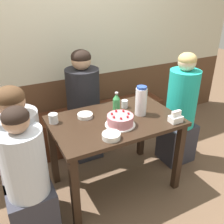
{
  "coord_description": "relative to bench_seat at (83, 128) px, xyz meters",
  "views": [
    {
      "loc": [
        -0.92,
        -1.71,
        1.78
      ],
      "look_at": [
        -0.0,
        0.05,
        0.79
      ],
      "focal_mm": 40.0,
      "sensor_mm": 36.0,
      "label": 1
    }
  ],
  "objects": [
    {
      "name": "ground_plane",
      "position": [
        0.0,
        -0.83,
        -0.23
      ],
      "size": [
        12.0,
        12.0,
        0.0
      ],
      "primitive_type": "plane",
      "color": "brown"
    },
    {
      "name": "back_wall",
      "position": [
        0.0,
        0.22,
        1.02
      ],
      "size": [
        4.8,
        0.04,
        2.5
      ],
      "color": "brown",
      "rests_on": "ground_plane"
    },
    {
      "name": "bench_seat",
      "position": [
        0.0,
        0.0,
        0.0
      ],
      "size": [
        2.14,
        0.38,
        0.45
      ],
      "color": "#472314",
      "rests_on": "ground_plane"
    },
    {
      "name": "dining_table",
      "position": [
        0.0,
        -0.83,
        0.4
      ],
      "size": [
        1.12,
        0.72,
        0.74
      ],
      "color": "black",
      "rests_on": "ground_plane"
    },
    {
      "name": "birthday_cake",
      "position": [
        -0.01,
        -0.94,
        0.56
      ],
      "size": [
        0.26,
        0.26,
        0.11
      ],
      "color": "white",
      "rests_on": "dining_table"
    },
    {
      "name": "water_pitcher",
      "position": [
        0.25,
        -0.85,
        0.65
      ],
      "size": [
        0.1,
        0.1,
        0.27
      ],
      "color": "white",
      "rests_on": "dining_table"
    },
    {
      "name": "soju_bottle",
      "position": [
        0.08,
        -0.71,
        0.61
      ],
      "size": [
        0.07,
        0.07,
        0.2
      ],
      "color": "#388E4C",
      "rests_on": "dining_table"
    },
    {
      "name": "napkin_holder",
      "position": [
        0.44,
        -1.11,
        0.55
      ],
      "size": [
        0.11,
        0.08,
        0.11
      ],
      "color": "white",
      "rests_on": "dining_table"
    },
    {
      "name": "bowl_soup_white",
      "position": [
        -0.17,
        -1.09,
        0.53
      ],
      "size": [
        0.14,
        0.14,
        0.04
      ],
      "color": "white",
      "rests_on": "dining_table"
    },
    {
      "name": "bowl_rice_small",
      "position": [
        -0.22,
        -0.67,
        0.53
      ],
      "size": [
        0.14,
        0.14,
        0.03
      ],
      "color": "white",
      "rests_on": "dining_table"
    },
    {
      "name": "glass_water_tall",
      "position": [
        -0.5,
        -0.64,
        0.55
      ],
      "size": [
        0.08,
        0.08,
        0.08
      ],
      "color": "silver",
      "rests_on": "dining_table"
    },
    {
      "name": "glass_tumbler_short",
      "position": [
        0.2,
        -0.66,
        0.55
      ],
      "size": [
        0.06,
        0.06,
        0.07
      ],
      "color": "silver",
      "rests_on": "dining_table"
    },
    {
      "name": "person_teal_shirt",
      "position": [
        -0.06,
        -0.21,
        0.38
      ],
      "size": [
        0.36,
        0.36,
        1.24
      ],
      "rotation": [
        0.0,
        0.0,
        -1.57
      ],
      "color": "#33333D",
      "rests_on": "ground_plane"
    },
    {
      "name": "person_pale_blue_shirt",
      "position": [
        -0.82,
        -0.86,
        0.35
      ],
      "size": [
        0.34,
        0.34,
        1.2
      ],
      "color": "#33333D",
      "rests_on": "ground_plane"
    },
    {
      "name": "person_grey_tee",
      "position": [
        0.82,
        -0.77,
        0.35
      ],
      "size": [
        0.34,
        0.31,
        1.23
      ],
      "rotation": [
        0.0,
        0.0,
        3.14
      ],
      "color": "#33333D",
      "rests_on": "ground_plane"
    },
    {
      "name": "person_dark_striped",
      "position": [
        -0.82,
        -1.05,
        0.29
      ],
      "size": [
        0.34,
        0.3,
        1.13
      ],
      "color": "#33333D",
      "rests_on": "ground_plane"
    }
  ]
}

